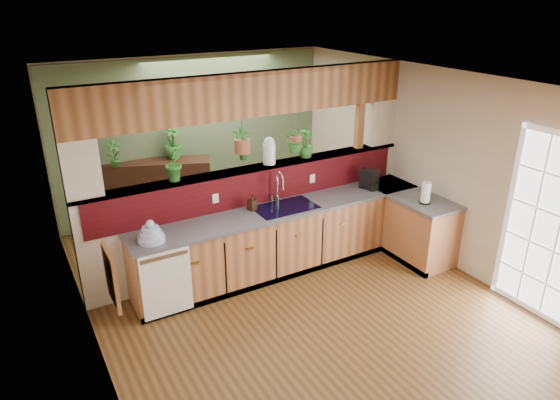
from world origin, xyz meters
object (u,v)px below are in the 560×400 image
soap_dispenser (252,202)px  glass_jar (269,151)px  coffee_maker (370,180)px  faucet (278,186)px  dish_stack (151,235)px  shelving_console (159,193)px  paper_towel (426,193)px

soap_dispenser → glass_jar: bearing=31.8°
coffee_maker → glass_jar: size_ratio=0.77×
faucet → glass_jar: size_ratio=1.23×
dish_stack → coffee_maker: bearing=1.2°
glass_jar → shelving_console: bearing=117.3°
coffee_maker → shelving_console: size_ratio=0.17×
faucet → soap_dispenser: size_ratio=2.15×
soap_dispenser → glass_jar: 0.73m
faucet → paper_towel: size_ratio=1.43×
soap_dispenser → shelving_console: size_ratio=0.13×
coffee_maker → shelving_console: (-2.38, 2.30, -0.53)m
paper_towel → faucet: bearing=150.3°
shelving_console → coffee_maker: bearing=-22.7°
coffee_maker → dish_stack: bearing=158.1°
coffee_maker → paper_towel: size_ratio=0.90×
faucet → coffee_maker: size_ratio=1.59×
paper_towel → glass_jar: 2.14m
dish_stack → shelving_console: bearing=71.7°
faucet → paper_towel: (1.69, -0.96, -0.10)m
dish_stack → coffee_maker: 3.17m
dish_stack → shelving_console: (0.78, 2.36, -0.48)m
faucet → shelving_console: 2.43m
dish_stack → soap_dispenser: 1.39m
soap_dispenser → shelving_console: bearing=105.5°
dish_stack → glass_jar: glass_jar is taller
soap_dispenser → coffee_maker: (1.79, -0.16, 0.03)m
soap_dispenser → coffee_maker: coffee_maker is taller
dish_stack → shelving_console: size_ratio=0.18×
coffee_maker → faucet: bearing=149.6°
glass_jar → coffee_maker: bearing=-15.8°
paper_towel → shelving_console: (-2.68, 3.08, -0.54)m
faucet → shelving_console: (-0.99, 2.12, -0.64)m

